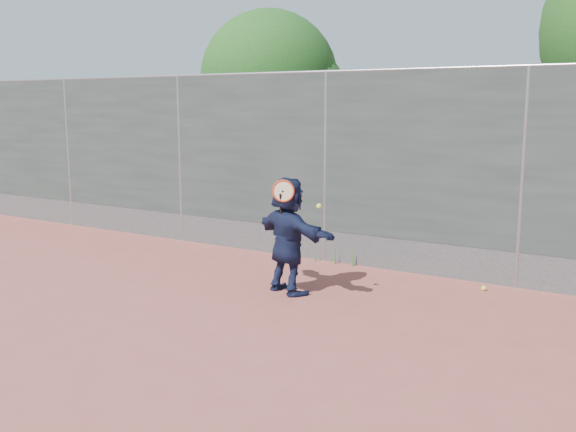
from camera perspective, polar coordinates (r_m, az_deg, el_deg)
The scene contains 7 objects.
ground at distance 7.67m, azimuth -9.29°, elevation -9.27°, with size 80.00×80.00×0.00m, color #9E4C42.
player at distance 8.52m, azimuth 0.00°, elevation -1.73°, with size 1.45×0.46×1.57m, color #151D3C.
ball_ground at distance 9.17m, azimuth 17.01°, elevation -6.16°, with size 0.07×0.07×0.07m, color #D4F235.
fence at distance 10.20m, azimuth 3.35°, elevation 4.72°, with size 20.00×0.06×3.03m.
swing_action at distance 8.21m, azimuth -0.12°, elevation 1.98°, with size 0.65×0.19×0.51m.
tree_left at distance 14.23m, azimuth -1.04°, elevation 11.68°, with size 3.15×3.00×4.53m.
weed_clump at distance 10.20m, azimuth 4.43°, elevation -3.55°, with size 0.68×0.07×0.30m.
Camera 1 is at (4.76, -5.47, 2.51)m, focal length 40.00 mm.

